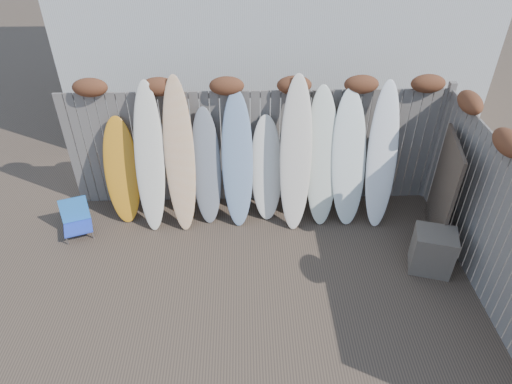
{
  "coord_description": "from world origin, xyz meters",
  "views": [
    {
      "loc": [
        -0.15,
        -3.99,
        4.8
      ],
      "look_at": [
        0.0,
        1.2,
        1.0
      ],
      "focal_mm": 32.0,
      "sensor_mm": 36.0,
      "label": 1
    }
  ],
  "objects_px": {
    "wooden_crate": "(432,251)",
    "surfboard_0": "(122,171)",
    "beach_chair": "(76,219)",
    "lattice_panel": "(443,191)"
  },
  "relations": [
    {
      "from": "wooden_crate",
      "to": "surfboard_0",
      "type": "distance_m",
      "value": 4.81
    },
    {
      "from": "beach_chair",
      "to": "lattice_panel",
      "type": "bearing_deg",
      "value": -2.33
    },
    {
      "from": "beach_chair",
      "to": "surfboard_0",
      "type": "distance_m",
      "value": 1.02
    },
    {
      "from": "beach_chair",
      "to": "wooden_crate",
      "type": "height_order",
      "value": "wooden_crate"
    },
    {
      "from": "lattice_panel",
      "to": "surfboard_0",
      "type": "xyz_separation_m",
      "value": [
        -4.86,
        0.68,
        0.0
      ]
    },
    {
      "from": "wooden_crate",
      "to": "lattice_panel",
      "type": "relative_size",
      "value": 0.39
    },
    {
      "from": "wooden_crate",
      "to": "surfboard_0",
      "type": "xyz_separation_m",
      "value": [
        -4.57,
        1.4,
        0.51
      ]
    },
    {
      "from": "wooden_crate",
      "to": "surfboard_0",
      "type": "bearing_deg",
      "value": 163.0
    },
    {
      "from": "wooden_crate",
      "to": "lattice_panel",
      "type": "distance_m",
      "value": 0.93
    },
    {
      "from": "beach_chair",
      "to": "surfboard_0",
      "type": "height_order",
      "value": "surfboard_0"
    }
  ]
}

